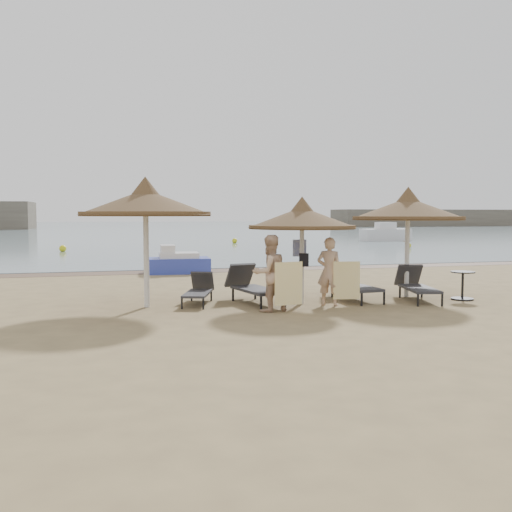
{
  "coord_description": "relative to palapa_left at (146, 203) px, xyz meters",
  "views": [
    {
      "loc": [
        -4.21,
        -12.78,
        2.25
      ],
      "look_at": [
        -0.56,
        1.2,
        1.17
      ],
      "focal_mm": 40.0,
      "sensor_mm": 36.0,
      "label": 1
    }
  ],
  "objects": [
    {
      "name": "ground",
      "position": [
        3.32,
        -1.04,
        -2.49
      ],
      "size": [
        160.0,
        160.0,
        0.0
      ],
      "primitive_type": "plane",
      "color": "#927A4F",
      "rests_on": "ground"
    },
    {
      "name": "sea",
      "position": [
        3.32,
        78.96,
        -2.48
      ],
      "size": [
        200.0,
        140.0,
        0.03
      ],
      "primitive_type": "cube",
      "color": "slate",
      "rests_on": "ground"
    },
    {
      "name": "wet_sand_strip",
      "position": [
        3.32,
        8.36,
        -2.49
      ],
      "size": [
        200.0,
        1.6,
        0.01
      ],
      "primitive_type": "cube",
      "color": "brown",
      "rests_on": "ground"
    },
    {
      "name": "palapa_left",
      "position": [
        0.0,
        0.0,
        0.0
      ],
      "size": [
        3.16,
        3.16,
        3.13
      ],
      "rotation": [
        0.0,
        0.0,
        0.21
      ],
      "color": "silver",
      "rests_on": "ground"
    },
    {
      "name": "palapa_center",
      "position": [
        3.79,
        -0.41,
        -0.36
      ],
      "size": [
        2.7,
        2.7,
        2.68
      ],
      "rotation": [
        0.0,
        0.0,
        0.23
      ],
      "color": "silver",
      "rests_on": "ground"
    },
    {
      "name": "palapa_right",
      "position": [
        6.95,
        0.01,
        -0.13
      ],
      "size": [
        3.0,
        3.0,
        2.97
      ],
      "rotation": [
        0.0,
        0.0,
        0.16
      ],
      "color": "silver",
      "rests_on": "ground"
    },
    {
      "name": "lounger_far_left",
      "position": [
        1.31,
        0.27,
        -2.15
      ],
      "size": [
        1.07,
        1.78,
        0.76
      ],
      "rotation": [
        0.0,
        0.0,
        -0.32
      ],
      "color": "black",
      "rests_on": "ground"
    },
    {
      "name": "lounger_near_left",
      "position": [
        2.63,
        0.07,
        -2.06
      ],
      "size": [
        1.13,
        2.23,
        0.95
      ],
      "rotation": [
        0.0,
        0.0,
        0.21
      ],
      "color": "black",
      "rests_on": "ground"
    },
    {
      "name": "lounger_near_right",
      "position": [
        5.3,
        -0.01,
        -2.07
      ],
      "size": [
        0.86,
        2.15,
        0.94
      ],
      "rotation": [
        0.0,
        0.0,
        0.08
      ],
      "color": "black",
      "rests_on": "ground"
    },
    {
      "name": "lounger_far_right",
      "position": [
        6.88,
        -0.6,
        -2.09
      ],
      "size": [
        1.06,
        2.07,
        0.89
      ],
      "rotation": [
        0.0,
        0.0,
        -0.21
      ],
      "color": "black",
      "rests_on": "ground"
    },
    {
      "name": "side_table",
      "position": [
        8.08,
        -0.87,
        -2.14
      ],
      "size": [
        0.62,
        0.62,
        0.74
      ],
      "rotation": [
        0.0,
        0.0,
        -0.39
      ],
      "color": "black",
      "rests_on": "ground"
    },
    {
      "name": "person_left",
      "position": [
        2.69,
        -1.32,
        -1.47
      ],
      "size": [
        1.07,
        0.84,
        2.05
      ],
      "primitive_type": "imported",
      "rotation": [
        0.0,
        0.0,
        3.41
      ],
      "color": "tan",
      "rests_on": "ground"
    },
    {
      "name": "person_right",
      "position": [
        4.34,
        -0.87,
        -1.52
      ],
      "size": [
        1.07,
        0.99,
        1.95
      ],
      "primitive_type": "imported",
      "rotation": [
        0.0,
        0.0,
        2.54
      ],
      "color": "tan",
      "rests_on": "ground"
    },
    {
      "name": "towel_left",
      "position": [
        3.04,
        -1.67,
        -1.82
      ],
      "size": [
        0.69,
        0.14,
        0.98
      ],
      "rotation": [
        0.0,
        0.0,
        0.17
      ],
      "color": "yellow",
      "rests_on": "ground"
    },
    {
      "name": "towel_right",
      "position": [
        4.69,
        -1.12,
        -1.86
      ],
      "size": [
        0.65,
        0.12,
        0.92
      ],
      "rotation": [
        0.0,
        0.0,
        -0.16
      ],
      "color": "yellow",
      "rests_on": "ground"
    },
    {
      "name": "bag_patterned",
      "position": [
        3.79,
        -0.23,
        -1.11
      ],
      "size": [
        0.35,
        0.17,
        0.42
      ],
      "rotation": [
        0.0,
        0.0,
        -0.19
      ],
      "color": "silver",
      "rests_on": "ground"
    },
    {
      "name": "bag_dark",
      "position": [
        3.79,
        -0.57,
        -1.38
      ],
      "size": [
        0.24,
        0.17,
        0.33
      ],
      "rotation": [
        0.0,
        0.0,
        -0.43
      ],
      "color": "black",
      "rests_on": "ground"
    },
    {
      "name": "pedal_boat",
      "position": [
        1.69,
        7.8,
        -2.1
      ],
      "size": [
        2.36,
        1.47,
        1.07
      ],
      "rotation": [
        0.0,
        0.0,
        -0.05
      ],
      "color": "#2F3EAE",
      "rests_on": "ground"
    },
    {
      "name": "buoy_left",
      "position": [
        -3.46,
        21.41,
        -2.29
      ],
      "size": [
        0.41,
        0.41,
        0.41
      ],
      "primitive_type": "sphere",
      "color": "#CFCA12",
      "rests_on": "ground"
    },
    {
      "name": "buoy_mid",
      "position": [
        8.46,
        28.45,
        -2.3
      ],
      "size": [
        0.39,
        0.39,
        0.39
      ],
      "primitive_type": "sphere",
      "color": "#CFCA12",
      "rests_on": "ground"
    },
    {
      "name": "buoy_right",
      "position": [
        17.94,
        19.3,
        -2.31
      ],
      "size": [
        0.37,
        0.37,
        0.37
      ],
      "primitive_type": "sphere",
      "color": "#CFCA12",
      "rests_on": "ground"
    }
  ]
}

